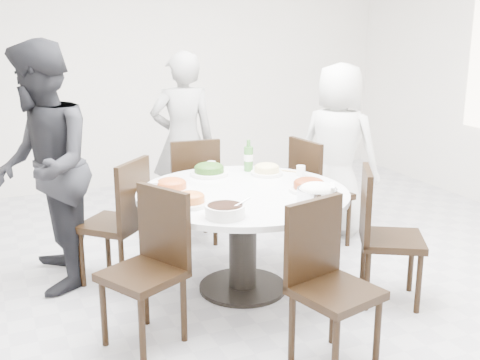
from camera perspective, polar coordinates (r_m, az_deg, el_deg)
name	(u,v)px	position (r m, az deg, el deg)	size (l,w,h in m)	color
floor	(259,276)	(4.71, 1.82, -9.07)	(6.00, 6.00, 0.01)	silver
wall_back	(149,65)	(7.14, -8.61, 10.75)	(6.00, 0.01, 2.80)	white
dining_table	(243,241)	(4.36, 0.26, -5.81)	(1.50, 1.50, 0.75)	white
chair_ne	(322,192)	(5.24, 7.75, -1.13)	(0.42, 0.42, 0.95)	black
chair_n	(191,190)	(5.28, -4.67, -0.91)	(0.42, 0.42, 0.95)	black
chair_nw	(113,221)	(4.56, -11.99, -3.86)	(0.42, 0.42, 0.95)	black
chair_sw	(142,271)	(3.67, -9.26, -8.54)	(0.42, 0.42, 0.95)	black
chair_s	(336,289)	(3.45, 9.10, -10.13)	(0.42, 0.42, 0.95)	black
chair_se	(392,237)	(4.28, 14.23, -5.25)	(0.42, 0.42, 0.95)	black
diner_right	(338,150)	(5.51, 9.26, 2.87)	(0.76, 0.49, 1.56)	white
diner_middle	(183,141)	(5.63, -5.42, 3.75)	(0.60, 0.39, 1.65)	black
diner_left	(43,168)	(4.49, -18.18, 1.08)	(0.88, 0.68, 1.80)	black
dish_greens	(209,170)	(4.66, -2.94, 0.91)	(0.29, 0.29, 0.08)	white
dish_pale	(267,171)	(4.67, 2.55, 0.89)	(0.25, 0.25, 0.07)	white
dish_orange	(171,186)	(4.25, -6.53, -0.61)	(0.27, 0.27, 0.07)	white
dish_redbrown	(309,187)	(4.25, 6.55, -0.62)	(0.28, 0.28, 0.07)	white
dish_tofu	(190,201)	(3.92, -4.75, -1.99)	(0.24, 0.24, 0.06)	white
rice_bowl	(317,197)	(3.94, 7.31, -1.61)	(0.26, 0.26, 0.11)	silver
soup_bowl	(225,211)	(3.69, -1.43, -2.96)	(0.25, 0.25, 0.08)	white
beverage_bottle	(249,155)	(4.77, 0.81, 2.34)	(0.07, 0.07, 0.25)	#36732E
tea_cups	(211,167)	(4.75, -2.79, 1.21)	(0.07, 0.07, 0.08)	white
chopsticks	(215,170)	(4.81, -2.41, 0.98)	(0.24, 0.04, 0.01)	tan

